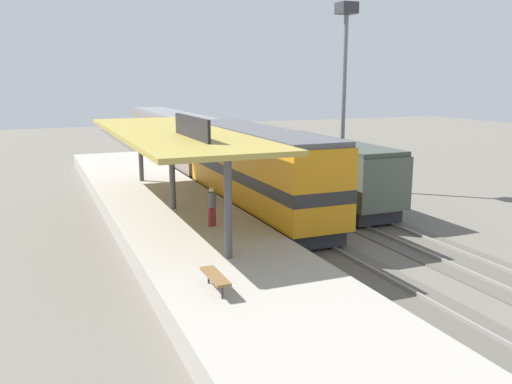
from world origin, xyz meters
TOP-DOWN VIEW (x-y plane):
  - ground_plane at (2.00, 0.00)m, footprint 120.00×120.00m
  - track_near at (0.00, 0.00)m, footprint 3.20×110.00m
  - track_far at (4.60, 0.00)m, footprint 3.20×110.00m
  - platform at (-4.60, 0.00)m, footprint 6.00×44.00m
  - station_canopy at (-4.60, -0.09)m, footprint 5.20×18.00m
  - platform_bench at (-6.00, -10.75)m, footprint 0.44×1.70m
  - locomotive at (0.00, 0.43)m, footprint 2.93×14.43m
  - passenger_carriage_single at (0.00, 18.43)m, footprint 2.90×20.00m
  - freight_car at (4.60, 1.44)m, footprint 2.80×12.00m
  - light_mast at (7.80, 4.82)m, footprint 1.10×1.10m
  - person_waiting at (-3.85, -3.83)m, footprint 0.34×0.34m

SIDE VIEW (x-z plane):
  - ground_plane at x=2.00m, z-range 0.00..0.00m
  - track_near at x=0.00m, z-range -0.05..0.11m
  - track_far at x=4.60m, z-range -0.05..0.11m
  - platform at x=-4.60m, z-range 0.00..0.90m
  - platform_bench at x=-6.00m, z-range 1.09..1.59m
  - person_waiting at x=-3.85m, z-range 1.00..2.71m
  - freight_car at x=4.60m, z-range 0.20..3.74m
  - passenger_carriage_single at x=0.00m, z-range 0.19..4.43m
  - locomotive at x=0.00m, z-range 0.19..4.63m
  - station_canopy at x=-4.60m, z-range 2.18..6.88m
  - light_mast at x=7.80m, z-range 2.55..14.25m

